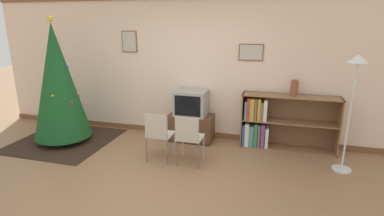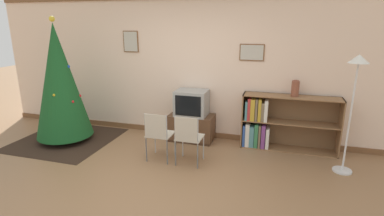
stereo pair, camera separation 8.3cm
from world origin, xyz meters
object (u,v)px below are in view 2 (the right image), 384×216
at_px(television, 191,103).
at_px(vase, 295,88).
at_px(tv_console, 192,127).
at_px(standing_lamp, 355,84).
at_px(christmas_tree, 60,81).
at_px(folding_chair_left, 158,134).
at_px(folding_chair_right, 188,137).
at_px(bookshelf, 271,123).

relative_size(television, vase, 2.14).
distance_m(tv_console, standing_lamp, 2.85).
relative_size(christmas_tree, folding_chair_left, 2.79).
relative_size(tv_console, television, 1.44).
xyz_separation_m(folding_chair_right, vase, (1.56, 1.10, 0.64)).
xyz_separation_m(television, vase, (1.81, 0.08, 0.38)).
bearing_deg(christmas_tree, standing_lamp, 1.49).
xyz_separation_m(folding_chair_left, folding_chair_right, (0.50, 0.00, 0.00)).
xyz_separation_m(folding_chair_left, vase, (2.06, 1.10, 0.64)).
bearing_deg(bookshelf, standing_lamp, -29.64).
bearing_deg(christmas_tree, folding_chair_right, -7.25).
relative_size(vase, standing_lamp, 0.16).
bearing_deg(tv_console, bookshelf, 2.45).
relative_size(folding_chair_right, bookshelf, 0.50).
bearing_deg(folding_chair_left, standing_lamp, 9.15).
height_order(tv_console, folding_chair_left, folding_chair_left).
height_order(tv_console, folding_chair_right, folding_chair_right).
distance_m(christmas_tree, television, 2.45).
bearing_deg(vase, tv_console, -177.49).
bearing_deg(bookshelf, tv_console, -177.55).
height_order(christmas_tree, folding_chair_right, christmas_tree).
bearing_deg(vase, bookshelf, -177.28).
height_order(christmas_tree, television, christmas_tree).
xyz_separation_m(folding_chair_right, standing_lamp, (2.32, 0.45, 0.88)).
height_order(christmas_tree, bookshelf, christmas_tree).
bearing_deg(folding_chair_left, television, 76.15).
relative_size(tv_console, bookshelf, 0.51).
bearing_deg(tv_console, television, -90.00).
bearing_deg(bookshelf, television, -177.44).
distance_m(folding_chair_right, standing_lamp, 2.52).
bearing_deg(folding_chair_left, folding_chair_right, 0.00).
bearing_deg(folding_chair_left, bookshelf, 32.21).
distance_m(tv_console, folding_chair_left, 1.07).
xyz_separation_m(bookshelf, standing_lamp, (1.10, -0.63, 0.90)).
xyz_separation_m(tv_console, vase, (1.81, 0.08, 0.86)).
bearing_deg(tv_console, vase, 2.51).
distance_m(tv_console, bookshelf, 1.48).
xyz_separation_m(christmas_tree, standing_lamp, (4.89, 0.13, 0.21)).
height_order(folding_chair_right, vase, vase).
height_order(christmas_tree, tv_console, christmas_tree).
xyz_separation_m(bookshelf, vase, (0.34, 0.02, 0.65)).
bearing_deg(tv_console, christmas_tree, -163.39).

